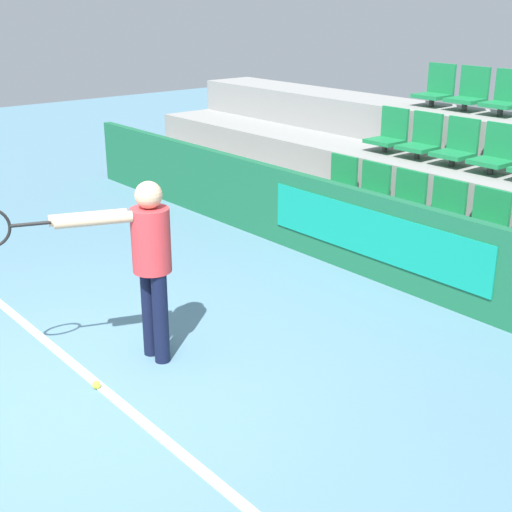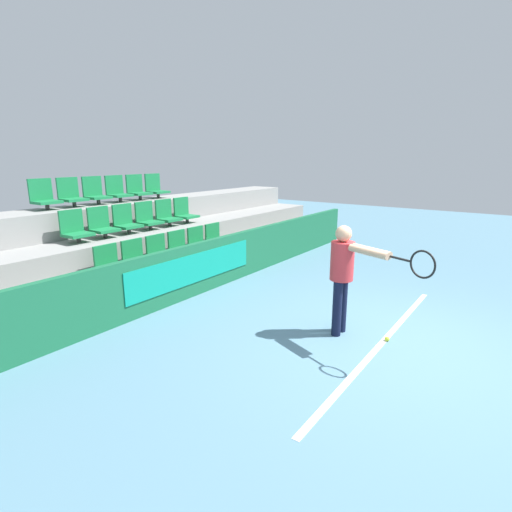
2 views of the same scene
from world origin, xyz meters
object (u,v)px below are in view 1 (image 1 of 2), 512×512
stadium_chair_4 (485,221)px  stadium_chair_14 (505,97)px  stadium_chair_3 (443,210)px  tennis_player (143,253)px  stadium_chair_13 (469,93)px  stadium_chair_2 (405,200)px  stadium_chair_7 (422,140)px  stadium_chair_6 (389,134)px  stadium_chair_8 (457,146)px  stadium_chair_1 (370,191)px  stadium_chair_12 (436,89)px  stadium_chair_0 (338,182)px  stadium_chair_9 (496,153)px  tennis_ball (96,385)px

stadium_chair_4 → stadium_chair_14: 2.33m
stadium_chair_3 → tennis_player: 3.55m
stadium_chair_4 → stadium_chair_13: stadium_chair_13 is taller
stadium_chair_2 → stadium_chair_7: 1.16m
stadium_chair_4 → stadium_chair_6: stadium_chair_6 is taller
stadium_chair_6 → stadium_chair_8: bearing=0.0°
stadium_chair_3 → stadium_chair_7: bearing=138.8°
stadium_chair_1 → stadium_chair_12: size_ratio=1.00×
stadium_chair_0 → stadium_chair_7: bearing=60.2°
stadium_chair_14 → stadium_chair_2: bearing=-90.0°
stadium_chair_3 → stadium_chair_14: stadium_chair_14 is taller
stadium_chair_12 → stadium_chair_9: bearing=-30.3°
stadium_chair_7 → stadium_chair_8: same height
stadium_chair_14 → tennis_ball: bearing=-86.7°
stadium_chair_3 → stadium_chair_4: bearing=0.0°
stadium_chair_0 → stadium_chair_3: 1.57m
stadium_chair_0 → stadium_chair_2: (1.04, 0.00, 0.00)m
stadium_chair_2 → tennis_player: 3.54m
stadium_chair_14 → stadium_chair_12: bearing=180.0°
tennis_ball → stadium_chair_8: bearing=93.9°
stadium_chair_9 → tennis_player: bearing=-94.5°
stadium_chair_0 → stadium_chair_13: bearing=74.1°
stadium_chair_3 → stadium_chair_4: same height
stadium_chair_14 → stadium_chair_8: bearing=-90.0°
stadium_chair_13 → tennis_player: stadium_chair_13 is taller
stadium_chair_0 → stadium_chair_7: size_ratio=1.00×
stadium_chair_14 → stadium_chair_9: bearing=-60.2°
stadium_chair_2 → tennis_ball: stadium_chair_2 is taller
stadium_chair_1 → stadium_chair_14: size_ratio=1.00×
stadium_chair_9 → tennis_player: size_ratio=0.36×
stadium_chair_0 → stadium_chair_14: 2.33m
stadium_chair_0 → tennis_ball: stadium_chair_0 is taller
stadium_chair_7 → stadium_chair_12: size_ratio=1.00×
stadium_chair_1 → tennis_ball: (0.86, -4.11, -0.70)m
stadium_chair_7 → stadium_chair_13: size_ratio=1.00×
stadium_chair_2 → stadium_chair_14: 2.08m
stadium_chair_0 → tennis_ball: 4.39m
stadium_chair_7 → stadium_chair_1: bearing=-90.0°
stadium_chair_0 → stadium_chair_8: size_ratio=1.00×
stadium_chair_14 → stadium_chair_1: bearing=-105.9°
stadium_chair_1 → stadium_chair_12: stadium_chair_12 is taller
stadium_chair_0 → tennis_player: tennis_player is taller
stadium_chair_1 → stadium_chair_7: 1.04m
stadium_chair_6 → stadium_chair_3: bearing=-30.3°
stadium_chair_6 → tennis_player: stadium_chair_6 is taller
stadium_chair_7 → stadium_chair_12: stadium_chair_12 is taller
stadium_chair_2 → stadium_chair_3: (0.52, 0.00, 0.00)m
stadium_chair_2 → stadium_chair_4: same height
tennis_player → stadium_chair_1: bearing=122.5°
stadium_chair_2 → stadium_chair_8: size_ratio=1.00×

